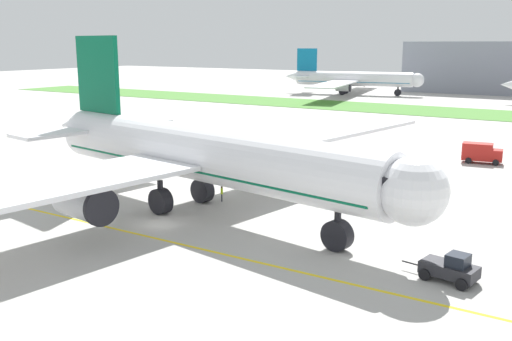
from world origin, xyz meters
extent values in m
plane|color=#ADAAA5|center=(0.00, 0.00, 0.00)|extent=(600.00, 600.00, 0.00)
cube|color=yellow|center=(0.00, -3.32, 0.00)|extent=(280.00, 0.36, 0.01)
cube|color=#4C8438|center=(0.00, 111.41, 0.05)|extent=(320.00, 24.00, 0.10)
cylinder|color=white|center=(1.57, 5.29, 6.36)|extent=(43.47, 12.43, 5.65)
cube|color=#055938|center=(1.57, 5.29, 5.37)|extent=(41.70, 11.71, 0.68)
sphere|color=white|center=(24.39, 1.61, 6.36)|extent=(5.37, 5.37, 5.37)
cone|color=white|center=(-22.23, 9.11, 6.78)|extent=(6.90, 5.73, 4.81)
cube|color=#055938|center=(-16.31, 8.16, 13.71)|extent=(7.75, 1.79, 9.05)
cube|color=white|center=(-16.27, 13.88, 7.21)|extent=(6.12, 9.68, 0.40)
cube|color=white|center=(-18.06, 2.72, 7.21)|extent=(6.12, 9.68, 0.40)
cube|color=white|center=(2.97, 27.58, 5.65)|extent=(15.53, 39.82, 0.45)
cylinder|color=#B7BABF|center=(2.86, 18.75, 3.94)|extent=(5.80, 3.92, 3.11)
cylinder|color=black|center=(5.51, 18.32, 3.94)|extent=(0.98, 3.30, 3.26)
cylinder|color=#B7BABF|center=(-1.43, -7.91, 3.94)|extent=(5.80, 3.92, 3.11)
cylinder|color=black|center=(1.22, -8.33, 3.94)|extent=(0.98, 3.30, 3.26)
cylinder|color=black|center=(17.75, 2.68, 2.44)|extent=(0.59, 0.59, 2.19)
cylinder|color=black|center=(17.75, 2.68, 1.34)|extent=(2.84, 1.62, 2.69)
cylinder|color=black|center=(-1.37, 8.76, 2.44)|extent=(0.59, 0.59, 2.19)
cylinder|color=black|center=(-1.37, 8.76, 1.34)|extent=(2.84, 1.62, 2.69)
cylinder|color=black|center=(-2.31, 2.90, 2.44)|extent=(0.59, 0.59, 2.19)
cylinder|color=black|center=(-2.31, 2.90, 1.34)|extent=(2.84, 1.62, 2.69)
cube|color=black|center=(23.55, 1.75, 7.07)|extent=(2.63, 4.50, 1.02)
sphere|color=black|center=(-14.17, 10.62, 6.87)|extent=(0.40, 0.40, 0.40)
sphere|color=black|center=(-10.93, 10.10, 6.87)|extent=(0.40, 0.40, 0.40)
sphere|color=black|center=(-7.70, 9.58, 6.87)|extent=(0.40, 0.40, 0.40)
sphere|color=black|center=(-4.46, 9.06, 6.87)|extent=(0.40, 0.40, 0.40)
sphere|color=black|center=(-1.23, 8.54, 6.87)|extent=(0.40, 0.40, 0.40)
sphere|color=black|center=(2.01, 8.02, 6.87)|extent=(0.40, 0.40, 0.40)
sphere|color=black|center=(5.24, 7.50, 6.87)|extent=(0.40, 0.40, 0.40)
sphere|color=black|center=(8.48, 6.98, 6.87)|extent=(0.40, 0.40, 0.40)
sphere|color=black|center=(11.72, 6.46, 6.87)|extent=(0.40, 0.40, 0.40)
sphere|color=black|center=(14.95, 5.94, 6.87)|extent=(0.40, 0.40, 0.40)
sphere|color=black|center=(18.19, 5.42, 6.87)|extent=(0.40, 0.40, 0.40)
cube|color=#26262B|center=(27.55, 1.11, 0.90)|extent=(4.32, 2.67, 0.90)
cube|color=black|center=(28.15, 1.01, 1.80)|extent=(1.69, 1.77, 0.90)
cylinder|color=black|center=(24.66, 1.57, 0.60)|extent=(1.80, 0.40, 0.12)
cylinder|color=black|center=(25.99, 0.31, 0.45)|extent=(0.94, 0.49, 0.90)
cylinder|color=black|center=(26.32, 2.35, 0.45)|extent=(0.94, 0.49, 0.90)
cylinder|color=black|center=(28.78, -0.14, 0.45)|extent=(0.94, 0.49, 0.90)
cylinder|color=black|center=(29.11, 1.90, 0.45)|extent=(0.94, 0.49, 0.90)
cylinder|color=black|center=(0.19, 10.27, 0.44)|extent=(0.13, 0.13, 0.88)
cylinder|color=#BFE519|center=(0.10, 10.39, 1.17)|extent=(0.10, 0.10, 0.56)
cylinder|color=black|center=(0.31, 10.10, 0.44)|extent=(0.13, 0.13, 0.88)
cylinder|color=#BFE519|center=(0.40, 9.97, 1.17)|extent=(0.10, 0.10, 0.56)
cube|color=#BFE519|center=(0.25, 10.18, 1.20)|extent=(0.48, 0.53, 0.63)
sphere|color=brown|center=(0.25, 10.18, 1.64)|extent=(0.24, 0.24, 0.24)
cube|color=#B21E19|center=(19.66, 48.02, 1.70)|extent=(4.49, 2.92, 2.50)
cube|color=#B21E19|center=(22.32, 48.39, 1.30)|extent=(1.93, 2.48, 1.70)
cube|color=#263347|center=(23.07, 48.49, 1.64)|extent=(0.35, 1.98, 0.75)
cylinder|color=black|center=(22.16, 49.56, 0.45)|extent=(0.93, 0.42, 0.90)
cylinder|color=black|center=(22.48, 47.21, 0.45)|extent=(0.93, 0.42, 0.90)
cylinder|color=black|center=(18.46, 49.05, 0.45)|extent=(0.93, 0.42, 0.90)
cylinder|color=black|center=(18.78, 46.70, 0.45)|extent=(0.93, 0.42, 0.90)
cylinder|color=white|center=(-42.27, 147.36, 5.46)|extent=(40.10, 12.49, 4.85)
cube|color=#0C6B9E|center=(-42.27, 147.36, 4.61)|extent=(38.46, 11.80, 0.58)
sphere|color=white|center=(-21.38, 151.48, 5.46)|extent=(4.61, 4.61, 4.61)
cone|color=white|center=(-63.99, 143.07, 5.82)|extent=(6.03, 5.08, 4.12)
cube|color=#0C6B9E|center=(-58.72, 144.11, 11.77)|extent=(7.14, 1.87, 7.76)
cube|color=white|center=(-60.44, 148.72, 6.19)|extent=(5.81, 8.47, 0.34)
cube|color=white|center=(-58.56, 139.20, 6.19)|extent=(5.81, 8.47, 0.34)
cube|color=white|center=(-48.18, 166.97, 4.85)|extent=(15.57, 36.95, 0.39)
cube|color=white|center=(-40.28, 126.97, 4.85)|extent=(15.57, 36.95, 0.39)
cylinder|color=#B7BABF|center=(-45.44, 159.27, 3.38)|extent=(5.04, 3.51, 2.67)
cylinder|color=black|center=(-43.17, 159.72, 3.38)|extent=(0.94, 2.83, 2.80)
cylinder|color=#B7BABF|center=(-40.67, 135.13, 3.38)|extent=(5.04, 3.51, 2.67)
cylinder|color=black|center=(-38.41, 135.58, 3.38)|extent=(0.94, 2.83, 2.80)
cylinder|color=black|center=(-27.39, 150.29, 2.09)|extent=(0.51, 0.51, 1.88)
cylinder|color=black|center=(-27.39, 150.29, 1.15)|extent=(2.46, 1.46, 2.30)
cylinder|color=black|center=(-45.90, 149.24, 2.09)|extent=(0.51, 0.51, 1.88)
cylinder|color=black|center=(-45.90, 149.24, 1.15)|extent=(2.46, 1.46, 2.30)
cylinder|color=black|center=(-44.91, 144.24, 2.09)|extent=(0.51, 0.51, 1.88)
cylinder|color=black|center=(-44.91, 144.24, 1.15)|extent=(2.46, 1.46, 2.30)
cone|color=white|center=(8.68, 142.15, 5.57)|extent=(5.29, 4.18, 3.94)
camera|label=1|loc=(37.02, -40.71, 17.33)|focal=40.61mm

